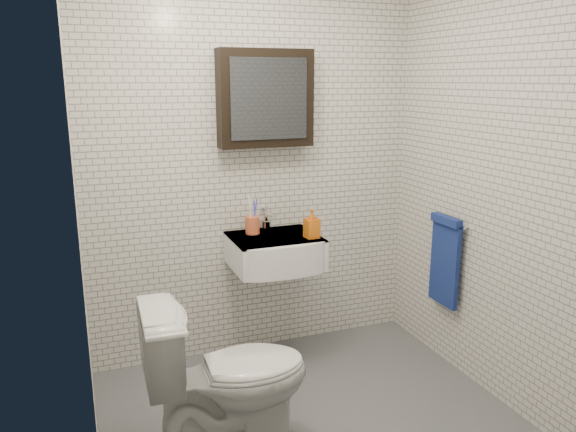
% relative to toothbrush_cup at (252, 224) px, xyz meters
% --- Properties ---
extents(ground, '(2.20, 2.00, 0.01)m').
position_rel_toothbrush_cup_xyz_m(ground, '(0.06, -0.88, -0.91)').
color(ground, '#52545A').
rests_on(ground, ground).
extents(room_shell, '(2.22, 2.02, 2.51)m').
position_rel_toothbrush_cup_xyz_m(room_shell, '(0.06, -0.88, 0.55)').
color(room_shell, silver).
rests_on(room_shell, ground).
extents(washbasin, '(0.55, 0.50, 0.20)m').
position_rel_toothbrush_cup_xyz_m(washbasin, '(0.11, -0.15, -0.16)').
color(washbasin, white).
rests_on(washbasin, room_shell).
extents(faucet, '(0.06, 0.20, 0.15)m').
position_rel_toothbrush_cup_xyz_m(faucet, '(0.11, 0.05, 0.00)').
color(faucet, silver).
rests_on(faucet, washbasin).
extents(mirror_cabinet, '(0.60, 0.15, 0.60)m').
position_rel_toothbrush_cup_xyz_m(mirror_cabinet, '(0.11, 0.04, 0.79)').
color(mirror_cabinet, black).
rests_on(mirror_cabinet, room_shell).
extents(towel_rail, '(0.09, 0.30, 0.58)m').
position_rel_toothbrush_cup_xyz_m(towel_rail, '(1.10, -0.53, -0.19)').
color(towel_rail, silver).
rests_on(towel_rail, room_shell).
extents(toothbrush_cup, '(0.12, 0.12, 0.25)m').
position_rel_toothbrush_cup_xyz_m(toothbrush_cup, '(0.00, 0.00, 0.00)').
color(toothbrush_cup, '#CD5833').
rests_on(toothbrush_cup, washbasin).
extents(soap_bottle, '(0.09, 0.09, 0.18)m').
position_rel_toothbrush_cup_xyz_m(soap_bottle, '(0.32, -0.23, 0.03)').
color(soap_bottle, '#E45118').
rests_on(soap_bottle, washbasin).
extents(toilet, '(0.81, 0.47, 0.81)m').
position_rel_toothbrush_cup_xyz_m(toilet, '(-0.42, -0.92, -0.51)').
color(toilet, silver).
rests_on(toilet, ground).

